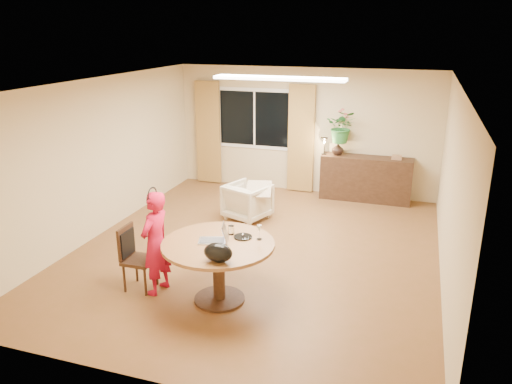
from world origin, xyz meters
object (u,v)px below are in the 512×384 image
dining_chair (139,259)px  sideboard (366,179)px  armchair (248,201)px  child (156,243)px  dining_table (218,255)px

dining_chair → sideboard: bearing=61.6°
armchair → sideboard: size_ratio=0.40×
child → sideboard: child is taller
dining_chair → child: bearing=0.4°
armchair → sideboard: 2.60m
armchair → dining_table: bearing=122.4°
child → armchair: size_ratio=1.92×
armchair → sideboard: (1.93, 1.73, 0.12)m
dining_table → armchair: size_ratio=1.95×
dining_table → child: 0.87m
dining_table → child: bearing=-177.5°
dining_chair → armchair: size_ratio=1.21×
child → armchair: (0.26, 2.90, -0.37)m
dining_chair → child: (0.26, 0.00, 0.26)m
dining_table → sideboard: size_ratio=0.79×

